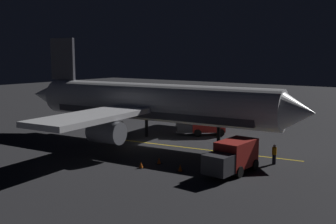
% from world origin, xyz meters
% --- Properties ---
extents(ground_plane, '(180.00, 180.00, 0.20)m').
position_xyz_m(ground_plane, '(0.00, 0.00, -0.10)').
color(ground_plane, '#28282B').
extents(apron_guide_stripe, '(3.28, 23.54, 0.01)m').
position_xyz_m(apron_guide_stripe, '(-0.07, 4.00, 0.00)').
color(apron_guide_stripe, gold).
rests_on(apron_guide_stripe, ground_plane).
extents(airliner, '(29.49, 34.93, 11.40)m').
position_xyz_m(airliner, '(0.05, -0.56, 4.21)').
color(airliner, white).
rests_on(airliner, ground_plane).
extents(baggage_truck, '(5.62, 2.50, 2.59)m').
position_xyz_m(baggage_truck, '(5.39, 12.19, 1.30)').
color(baggage_truck, maroon).
rests_on(baggage_truck, ground_plane).
extents(catering_truck, '(5.16, 5.67, 2.39)m').
position_xyz_m(catering_truck, '(-6.67, 2.25, 1.22)').
color(catering_truck, maroon).
rests_on(catering_truck, ground_plane).
extents(ground_crew_worker, '(0.40, 0.40, 1.74)m').
position_xyz_m(ground_crew_worker, '(0.83, 13.89, 0.89)').
color(ground_crew_worker, black).
rests_on(ground_crew_worker, ground_plane).
extents(traffic_cone_near_left, '(0.50, 0.50, 0.55)m').
position_xyz_m(traffic_cone_near_left, '(6.56, 5.71, 0.25)').
color(traffic_cone_near_left, '#EA590F').
rests_on(traffic_cone_near_left, ground_plane).
extents(traffic_cone_near_right, '(0.50, 0.50, 0.55)m').
position_xyz_m(traffic_cone_near_right, '(8.49, 5.28, 0.25)').
color(traffic_cone_near_right, '#EA590F').
rests_on(traffic_cone_near_right, ground_plane).
extents(traffic_cone_under_wing, '(0.50, 0.50, 0.55)m').
position_xyz_m(traffic_cone_under_wing, '(7.39, 8.48, 0.25)').
color(traffic_cone_under_wing, '#EA590F').
rests_on(traffic_cone_under_wing, ground_plane).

